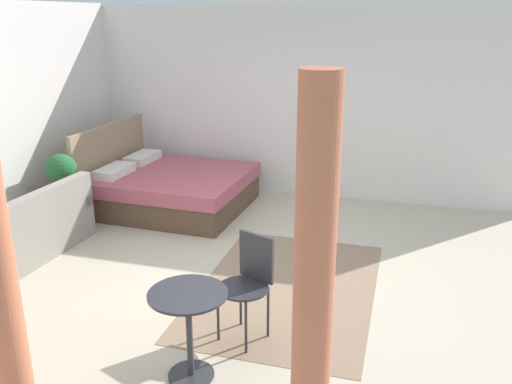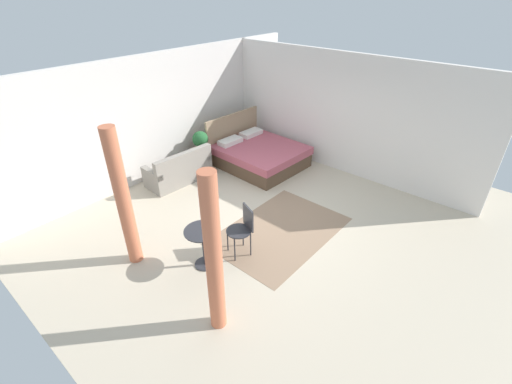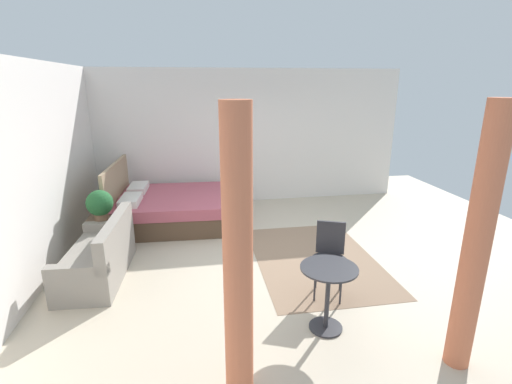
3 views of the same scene
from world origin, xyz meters
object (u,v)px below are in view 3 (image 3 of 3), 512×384
at_px(cafe_chair_near_window, 330,251).
at_px(vase, 103,209).
at_px(nightstand, 102,233).
at_px(potted_plant, 100,204).
at_px(bed, 171,208).
at_px(couch, 100,258).
at_px(balcony_table, 328,287).

bearing_deg(cafe_chair_near_window, vase, 57.41).
xyz_separation_m(nightstand, potted_plant, (-0.10, -0.05, 0.52)).
relative_size(bed, couch, 1.37).
bearing_deg(bed, nightstand, 133.80).
xyz_separation_m(potted_plant, cafe_chair_near_window, (-1.74, -3.04, -0.22)).
height_order(potted_plant, vase, potted_plant).
relative_size(couch, balcony_table, 2.15).
bearing_deg(potted_plant, bed, -42.08).
distance_m(bed, balcony_table, 3.95).
bearing_deg(nightstand, potted_plant, -154.48).
relative_size(bed, potted_plant, 4.56).
distance_m(nightstand, potted_plant, 0.53).
distance_m(couch, balcony_table, 3.09).
height_order(couch, nightstand, couch).
relative_size(bed, balcony_table, 2.95).
xyz_separation_m(potted_plant, vase, (0.22, 0.02, -0.15)).
height_order(couch, cafe_chair_near_window, cafe_chair_near_window).
bearing_deg(vase, couch, -171.88).
bearing_deg(cafe_chair_near_window, potted_plant, 60.26).
bearing_deg(balcony_table, couch, 59.00).
height_order(potted_plant, balcony_table, potted_plant).
bearing_deg(cafe_chair_near_window, bed, 36.12).
bearing_deg(cafe_chair_near_window, nightstand, 59.25).
bearing_deg(balcony_table, vase, 46.57).
distance_m(bed, potted_plant, 1.54).
bearing_deg(cafe_chair_near_window, balcony_table, 158.34).
distance_m(couch, cafe_chair_near_window, 3.06).
relative_size(couch, potted_plant, 3.34).
relative_size(vase, balcony_table, 0.30).
xyz_separation_m(nightstand, vase, (0.12, -0.03, 0.37)).
bearing_deg(cafe_chair_near_window, couch, 72.78).
relative_size(nightstand, balcony_table, 0.72).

